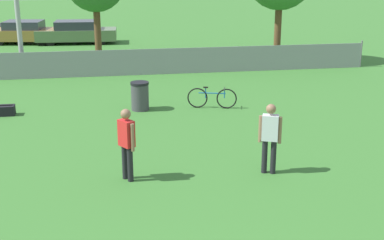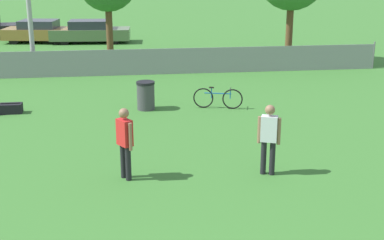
{
  "view_description": "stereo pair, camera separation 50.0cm",
  "coord_description": "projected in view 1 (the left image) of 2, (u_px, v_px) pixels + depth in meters",
  "views": [
    {
      "loc": [
        -0.7,
        -4.32,
        4.86
      ],
      "look_at": [
        1.36,
        7.86,
        1.05
      ],
      "focal_mm": 50.0,
      "sensor_mm": 36.0,
      "label": 1
    },
    {
      "loc": [
        -0.21,
        -4.39,
        4.86
      ],
      "look_at": [
        1.36,
        7.86,
        1.05
      ],
      "focal_mm": 50.0,
      "sensor_mm": 36.0,
      "label": 2
    }
  ],
  "objects": [
    {
      "name": "trash_bin",
      "position": [
        140.0,
        96.0,
        17.45
      ],
      "size": [
        0.6,
        0.6,
        0.93
      ],
      "color": "#3F3F44",
      "rests_on": "ground_plane"
    },
    {
      "name": "parked_car_olive",
      "position": [
        77.0,
        32.0,
        30.67
      ],
      "size": [
        4.6,
        1.98,
        1.29
      ],
      "rotation": [
        0.0,
        0.0,
        -0.06
      ],
      "color": "black",
      "rests_on": "ground_plane"
    },
    {
      "name": "gear_bag_sideline",
      "position": [
        3.0,
        110.0,
        16.93
      ],
      "size": [
        0.7,
        0.39,
        0.34
      ],
      "color": "black",
      "rests_on": "ground_plane"
    },
    {
      "name": "parked_car_tan",
      "position": [
        24.0,
        32.0,
        30.68
      ],
      "size": [
        4.21,
        2.44,
        1.29
      ],
      "rotation": [
        0.0,
        0.0,
        -0.16
      ],
      "color": "black",
      "rests_on": "ground_plane"
    },
    {
      "name": "player_thrower_red",
      "position": [
        127.0,
        140.0,
        11.82
      ],
      "size": [
        0.38,
        0.46,
        1.67
      ],
      "rotation": [
        0.0,
        0.0,
        -1.0
      ],
      "color": "black",
      "rests_on": "ground_plane"
    },
    {
      "name": "player_receiver_white",
      "position": [
        270.0,
        134.0,
        12.2
      ],
      "size": [
        0.5,
        0.34,
        1.67
      ],
      "rotation": [
        0.0,
        0.0,
        -0.38
      ],
      "color": "black",
      "rests_on": "ground_plane"
    },
    {
      "name": "fence_backline",
      "position": [
        120.0,
        63.0,
        22.41
      ],
      "size": [
        21.71,
        0.07,
        1.21
      ],
      "color": "gray",
      "rests_on": "ground_plane"
    },
    {
      "name": "bicycle_sideline",
      "position": [
        212.0,
        98.0,
        17.67
      ],
      "size": [
        1.6,
        0.56,
        0.73
      ],
      "rotation": [
        0.0,
        0.0,
        -0.27
      ],
      "color": "black",
      "rests_on": "ground_plane"
    }
  ]
}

